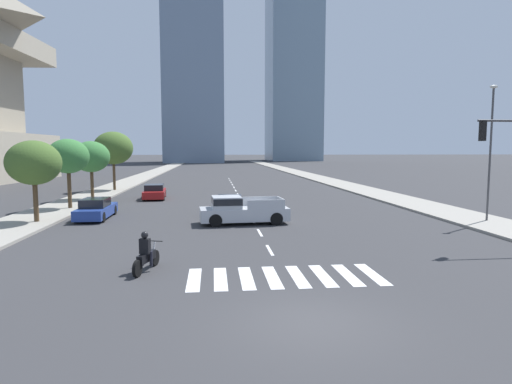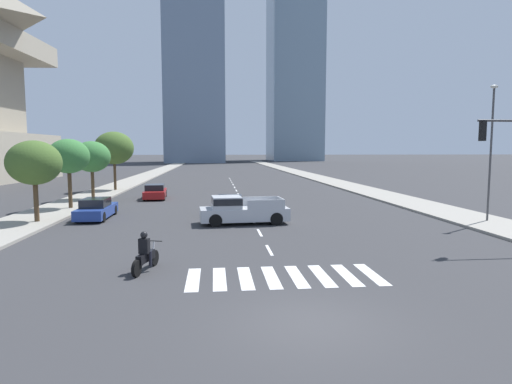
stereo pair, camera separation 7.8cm
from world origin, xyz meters
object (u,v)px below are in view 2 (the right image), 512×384
object	(u,v)px
pickup_truck	(240,210)
street_tree_second	(69,156)
motorcycle_trailing	(145,255)
street_tree_nearest	(34,163)
street_tree_fourth	(114,148)
sedan_blue_0	(96,209)
street_tree_third	(92,157)
sedan_silver_2	(230,205)
sedan_red_1	(155,192)
street_lamp_east	(491,143)

from	to	relation	value
pickup_truck	street_tree_second	size ratio (longest dim) A/B	1.06
motorcycle_trailing	pickup_truck	size ratio (longest dim) A/B	0.38
street_tree_nearest	street_tree_fourth	bearing A→B (deg)	90.00
sedan_blue_0	street_tree_second	bearing A→B (deg)	34.37
street_tree_third	sedan_silver_2	bearing A→B (deg)	-38.33
street_tree_nearest	sedan_red_1	bearing A→B (deg)	67.63
street_tree_second	sedan_red_1	bearing A→B (deg)	51.92
sedan_red_1	street_tree_nearest	bearing A→B (deg)	153.84
street_tree_third	street_tree_fourth	size ratio (longest dim) A/B	0.81
sedan_red_1	street_tree_third	xyz separation A→B (m)	(-5.26, -0.78, 3.22)
pickup_truck	street_tree_nearest	size ratio (longest dim) A/B	1.12
sedan_silver_2	sedan_blue_0	bearing A→B (deg)	100.09
sedan_red_1	street_tree_fourth	size ratio (longest dim) A/B	0.75
motorcycle_trailing	street_tree_nearest	bearing A→B (deg)	52.47
street_tree_fourth	street_tree_second	bearing A→B (deg)	-90.00
pickup_truck	sedan_silver_2	xyz separation A→B (m)	(-0.45, 3.95, -0.21)
pickup_truck	street_tree_second	bearing A→B (deg)	-35.06
pickup_truck	street_lamp_east	distance (m)	15.59
sedan_red_1	street_tree_fourth	world-z (taller)	street_tree_fourth
pickup_truck	sedan_blue_0	bearing A→B (deg)	-21.65
street_lamp_east	street_tree_nearest	distance (m)	27.29
street_tree_fourth	sedan_blue_0	bearing A→B (deg)	-80.84
street_lamp_east	street_tree_nearest	xyz separation A→B (m)	(-27.17, 2.35, -1.16)
street_tree_third	street_lamp_east	bearing A→B (deg)	-27.84
street_tree_nearest	street_tree_third	xyz separation A→B (m)	(0.00, 12.01, 0.17)
sedan_red_1	street_tree_second	size ratio (longest dim) A/B	0.91
motorcycle_trailing	street_tree_nearest	world-z (taller)	street_tree_nearest
motorcycle_trailing	pickup_truck	bearing A→B (deg)	-6.76
sedan_red_1	sedan_blue_0	bearing A→B (deg)	164.87
motorcycle_trailing	sedan_blue_0	bearing A→B (deg)	37.81
motorcycle_trailing	street_lamp_east	distance (m)	21.32
street_tree_second	street_tree_fourth	distance (m)	14.43
sedan_red_1	sedan_silver_2	world-z (taller)	sedan_red_1
motorcycle_trailing	sedan_blue_0	size ratio (longest dim) A/B	0.44
street_tree_nearest	sedan_silver_2	bearing A→B (deg)	13.29
motorcycle_trailing	sedan_red_1	size ratio (longest dim) A/B	0.44
street_lamp_east	street_tree_fourth	distance (m)	35.48
sedan_silver_2	street_tree_third	distance (m)	15.25
sedan_red_1	street_lamp_east	distance (m)	26.95
sedan_silver_2	street_tree_third	bearing A→B (deg)	54.60
sedan_blue_0	sedan_silver_2	bearing A→B (deg)	-83.08
pickup_truck	street_tree_third	distance (m)	18.19
motorcycle_trailing	street_tree_third	size ratio (longest dim) A/B	0.41
sedan_blue_0	street_tree_second	distance (m)	6.30
sedan_blue_0	street_tree_nearest	xyz separation A→B (m)	(-3.03, -1.67, 3.04)
sedan_red_1	street_tree_third	bearing A→B (deg)	94.61
sedan_red_1	street_tree_second	distance (m)	9.16
pickup_truck	street_tree_fourth	distance (m)	25.13
sedan_red_1	street_tree_second	bearing A→B (deg)	138.14
street_tree_second	street_tree_third	xyz separation A→B (m)	(0.00, 5.94, -0.12)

